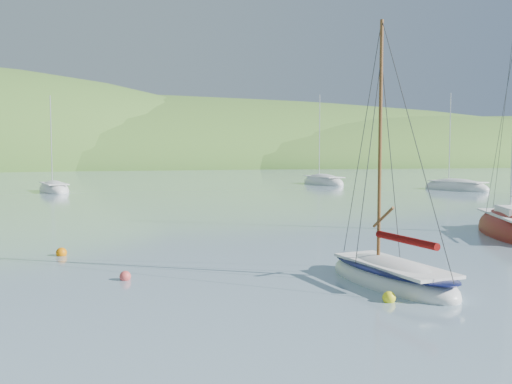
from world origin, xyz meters
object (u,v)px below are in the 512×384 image
object	(u,v)px
distant_sloop_b	(323,183)
distant_sloop_d	(456,188)
distant_sloop_a	(54,190)
daysailer_white	(391,277)

from	to	relation	value
distant_sloop_b	distant_sloop_d	xyz separation A→B (m)	(10.09, -14.53, -0.01)
distant_sloop_a	distant_sloop_b	bearing A→B (deg)	-4.50
daysailer_white	distant_sloop_a	xyz separation A→B (m)	(-13.05, 48.70, -0.02)
daysailer_white	distant_sloop_d	xyz separation A→B (m)	(30.58, 38.85, -0.02)
daysailer_white	distant_sloop_b	world-z (taller)	distant_sloop_b
daysailer_white	distant_sloop_b	xyz separation A→B (m)	(20.49, 53.38, -0.01)
distant_sloop_a	distant_sloop_b	size ratio (longest dim) A/B	0.88
distant_sloop_a	distant_sloop_d	size ratio (longest dim) A/B	0.95
daysailer_white	distant_sloop_d	bearing A→B (deg)	45.24
daysailer_white	distant_sloop_a	distance (m)	50.42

